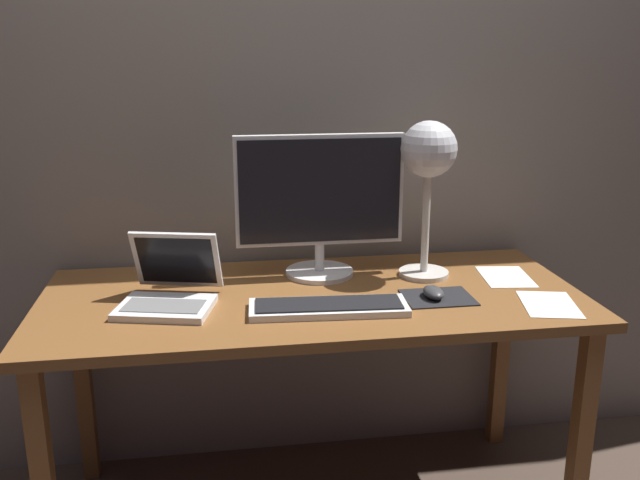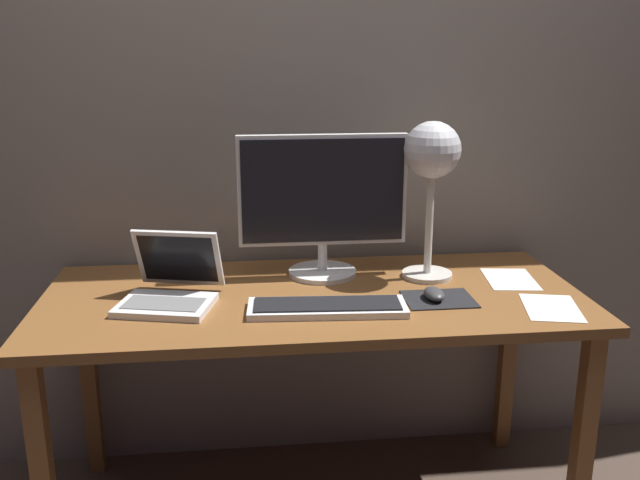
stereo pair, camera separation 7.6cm
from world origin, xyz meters
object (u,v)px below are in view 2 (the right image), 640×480
Objects in this scene: keyboard_main at (327,307)px; laptop at (172,282)px; desk_lamp at (432,161)px; mouse at (434,294)px; monitor at (323,200)px.

keyboard_main is 0.46m from laptop.
laptop is (-0.43, 0.13, 0.04)m from keyboard_main.
desk_lamp is at bearing 9.31° from laptop.
laptop reaches higher than mouse.
desk_lamp reaches higher than monitor.
desk_lamp is 0.41m from mouse.
keyboard_main is 0.32m from mouse.
monitor is 0.46m from mouse.
monitor is 5.52× the size of mouse.
keyboard_main is at bearing -94.31° from monitor.
monitor is at bearing 85.69° from keyboard_main.
desk_lamp is (0.33, -0.06, 0.13)m from monitor.
keyboard_main is 1.41× the size of laptop.
mouse is at bearing -6.06° from laptop.
laptop is at bearing -170.69° from desk_lamp.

